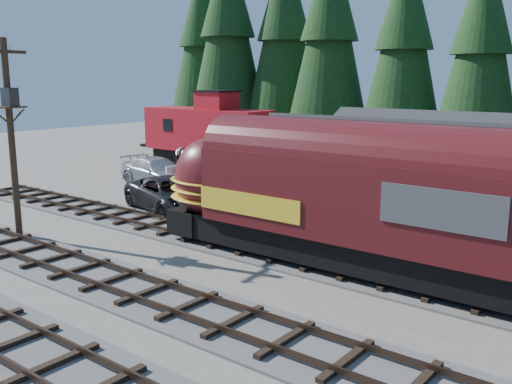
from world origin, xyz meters
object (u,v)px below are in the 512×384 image
Objects in this scene: utility_pole at (11,126)px; depot at (431,169)px; locomotive at (319,202)px; pickup_truck_a at (171,194)px; caboose at (208,133)px; pickup_truck_b at (157,172)px.

depot is at bearing 32.09° from utility_pole.
utility_pole is (-13.76, -11.42, 1.85)m from depot.
locomotive is 2.38× the size of pickup_truck_a.
locomotive is 1.77× the size of utility_pole.
caboose is at bearing 159.68° from depot.
depot is at bearing 75.95° from locomotive.
pickup_truck_b is at bearing 178.42° from depot.
caboose reaches higher than locomotive.
locomotive is at bearing -104.05° from depot.
pickup_truck_a is (7.98, -11.34, -1.82)m from caboose.
caboose is at bearing 143.08° from locomotive.
pickup_truck_b reaches higher than pickup_truck_a.
depot is at bearing -20.32° from caboose.
pickup_truck_a is 7.29m from pickup_truck_b.
pickup_truck_a is at bearing 165.97° from locomotive.
locomotive is at bearing -87.84° from pickup_truck_a.
pickup_truck_a is (-12.28, -3.84, -2.09)m from depot.
caboose reaches higher than pickup_truck_b.
depot is 21.60m from caboose.
depot reaches higher than pickup_truck_b.
depot is 1.52× the size of utility_pole.
depot is 6.72m from locomotive.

